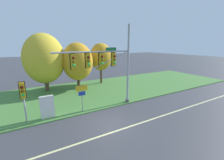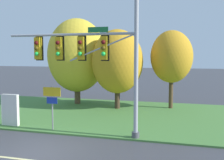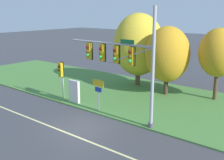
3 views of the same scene
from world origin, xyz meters
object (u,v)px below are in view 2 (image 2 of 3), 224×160
object	(u,v)px
tree_behind_signpost	(172,57)
tree_left_of_mast	(117,62)
info_kiosk	(10,110)
tree_nearest_road	(77,55)
traffic_signal_mast	(92,53)
route_sign_post	(52,100)

from	to	relation	value
tree_behind_signpost	tree_left_of_mast	bearing A→B (deg)	-162.01
tree_behind_signpost	info_kiosk	size ratio (longest dim) A/B	3.27
tree_nearest_road	info_kiosk	world-z (taller)	tree_nearest_road
traffic_signal_mast	info_kiosk	xyz separation A→B (m)	(-5.44, 0.45, -3.41)
info_kiosk	tree_left_of_mast	bearing A→B (deg)	55.00
tree_behind_signpost	info_kiosk	distance (m)	12.64
traffic_signal_mast	tree_behind_signpost	size ratio (longest dim) A/B	1.27
traffic_signal_mast	info_kiosk	bearing A→B (deg)	175.24
route_sign_post	tree_left_of_mast	world-z (taller)	tree_left_of_mast
route_sign_post	tree_behind_signpost	world-z (taller)	tree_behind_signpost
tree_left_of_mast	tree_behind_signpost	xyz separation A→B (m)	(4.10, 1.33, 0.37)
tree_behind_signpost	info_kiosk	world-z (taller)	tree_behind_signpost
info_kiosk	tree_behind_signpost	bearing A→B (deg)	42.77
traffic_signal_mast	route_sign_post	size ratio (longest dim) A/B	3.16
route_sign_post	tree_nearest_road	bearing A→B (deg)	103.31
route_sign_post	info_kiosk	bearing A→B (deg)	175.72
route_sign_post	tree_nearest_road	world-z (taller)	tree_nearest_road
route_sign_post	info_kiosk	xyz separation A→B (m)	(-2.94, 0.22, -0.78)
route_sign_post	tree_left_of_mast	distance (m)	7.72
route_sign_post	tree_left_of_mast	bearing A→B (deg)	74.88
tree_left_of_mast	tree_behind_signpost	size ratio (longest dim) A/B	1.01
tree_nearest_road	info_kiosk	size ratio (longest dim) A/B	3.89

